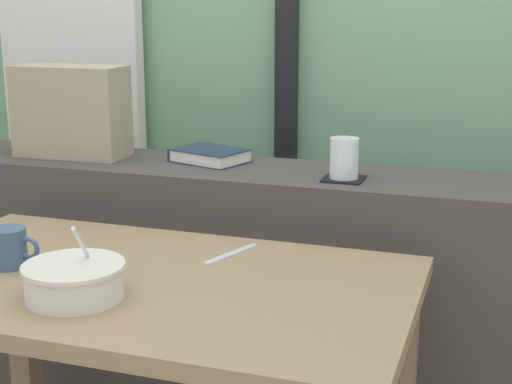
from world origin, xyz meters
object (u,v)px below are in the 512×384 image
coaster_square (344,179)px  throw_pillow (71,111)px  juice_glass (344,159)px  ceramic_mug (10,248)px  fork_utensil (231,254)px  breakfast_table (144,328)px  soup_bowl (74,281)px  closed_book (209,155)px

coaster_square → throw_pillow: throw_pillow is taller
juice_glass → ceramic_mug: juice_glass is taller
throw_pillow → fork_utensil: (0.63, -0.39, -0.24)m
breakfast_table → throw_pillow: 0.85m
throw_pillow → soup_bowl: 0.87m
breakfast_table → fork_utensil: 0.25m
closed_book → soup_bowl: bearing=-87.7°
closed_book → soup_bowl: soup_bowl is taller
throw_pillow → soup_bowl: (0.44, -0.72, -0.21)m
soup_bowl → breakfast_table: bearing=63.0°
juice_glass → closed_book: size_ratio=0.45×
closed_book → ceramic_mug: closed_book is taller
throw_pillow → fork_utensil: throw_pillow is taller
soup_bowl → fork_utensil: bearing=59.1°
juice_glass → closed_book: bearing=166.3°
soup_bowl → fork_utensil: 0.38m
ceramic_mug → throw_pillow: bearing=109.5°
coaster_square → juice_glass: (0.00, 0.00, 0.05)m
breakfast_table → soup_bowl: 0.21m
juice_glass → ceramic_mug: (-0.60, -0.56, -0.12)m
breakfast_table → coaster_square: bearing=60.2°
breakfast_table → soup_bowl: (-0.07, -0.14, 0.15)m
closed_book → breakfast_table: bearing=-80.7°
throw_pillow → ceramic_mug: throw_pillow is taller
throw_pillow → coaster_square: bearing=-3.7°
fork_utensil → ceramic_mug: (-0.42, -0.22, 0.04)m
coaster_square → soup_bowl: bearing=-119.2°
ceramic_mug → fork_utensil: bearing=27.4°
coaster_square → fork_utensil: size_ratio=0.59×
coaster_square → throw_pillow: 0.82m
closed_book → throw_pillow: 0.43m
coaster_square → ceramic_mug: (-0.60, -0.56, -0.07)m
throw_pillow → ceramic_mug: size_ratio=2.83×
juice_glass → throw_pillow: (-0.81, 0.05, 0.08)m
soup_bowl → throw_pillow: bearing=121.4°
breakfast_table → soup_bowl: soup_bowl is taller
fork_utensil → breakfast_table: bearing=-103.3°
throw_pillow → fork_utensil: size_ratio=1.88×
fork_utensil → ceramic_mug: bearing=-132.3°
coaster_square → closed_book: bearing=166.3°
breakfast_table → juice_glass: (0.30, 0.53, 0.27)m
coaster_square → soup_bowl: (-0.37, -0.67, -0.08)m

